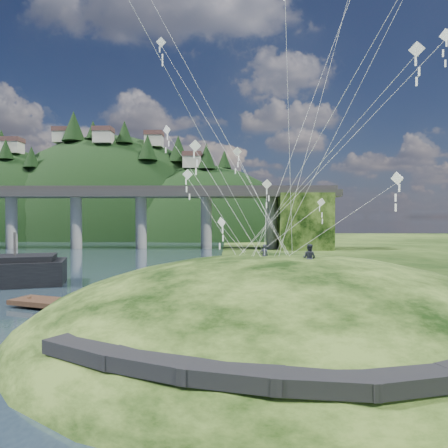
{
  "coord_description": "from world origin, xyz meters",
  "views": [
    {
      "loc": [
        4.37,
        -24.41,
        7.53
      ],
      "look_at": [
        4.0,
        6.0,
        7.0
      ],
      "focal_mm": 32.0,
      "sensor_mm": 36.0,
      "label": 1
    }
  ],
  "objects": [
    {
      "name": "ground",
      "position": [
        0.0,
        0.0,
        0.0
      ],
      "size": [
        320.0,
        320.0,
        0.0
      ],
      "primitive_type": "plane",
      "color": "black",
      "rests_on": "ground"
    },
    {
      "name": "grass_hill",
      "position": [
        8.0,
        2.0,
        -1.5
      ],
      "size": [
        36.0,
        32.0,
        13.0
      ],
      "color": "black",
      "rests_on": "ground"
    },
    {
      "name": "footpath",
      "position": [
        7.46,
        -9.74,
        2.08
      ],
      "size": [
        22.29,
        5.84,
        0.83
      ],
      "color": "black",
      "rests_on": "ground"
    },
    {
      "name": "bridge",
      "position": [
        -26.46,
        70.07,
        9.7
      ],
      "size": [
        160.0,
        11.0,
        15.0
      ],
      "color": "#2D2B2B",
      "rests_on": "ground"
    },
    {
      "name": "far_ridge",
      "position": [
        -43.58,
        122.17,
        -7.44
      ],
      "size": [
        153.0,
        70.0,
        94.5
      ],
      "color": "black",
      "rests_on": "ground"
    },
    {
      "name": "wooden_dock",
      "position": [
        -5.96,
        6.6,
        0.5
      ],
      "size": [
        15.89,
        7.46,
        1.14
      ],
      "color": "#321E14",
      "rests_on": "ground"
    },
    {
      "name": "kite_flyers",
      "position": [
        8.79,
        0.85,
        5.83
      ],
      "size": [
        3.57,
        2.04,
        1.79
      ],
      "color": "#282B36",
      "rests_on": "ground"
    },
    {
      "name": "kite_swarm",
      "position": [
        7.0,
        2.46,
        16.64
      ],
      "size": [
        19.46,
        15.62,
        21.54
      ],
      "color": "white",
      "rests_on": "ground"
    }
  ]
}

